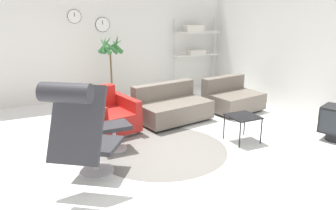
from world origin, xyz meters
The scene contains 12 objects.
ground_plane centered at (0.00, 0.00, 0.00)m, with size 12.00×12.00×0.00m, color white.
wall_back centered at (0.00, 3.23, 1.40)m, with size 12.00×0.09×2.80m.
wall_right centered at (3.11, 0.00, 1.40)m, with size 0.06×12.00×2.80m.
round_rug centered at (-0.11, -0.19, 0.00)m, with size 1.95×1.95×0.01m.
lounge_chair centered at (-1.36, -0.75, 0.77)m, with size 1.04×1.15×1.31m.
ottoman centered at (-0.73, 0.13, 0.29)m, with size 0.45×0.39×0.40m.
armchair_red centered at (-0.58, 0.91, 0.27)m, with size 0.88×1.00×0.74m.
couch_low centered at (0.62, 0.96, 0.25)m, with size 1.44×1.04×0.67m.
couch_second centered at (2.02, 1.00, 0.25)m, with size 1.18×0.99×0.67m.
side_table centered at (1.17, -0.44, 0.38)m, with size 0.45×0.45×0.42m.
potted_plant centered at (-0.04, 2.60, 0.71)m, with size 0.59×0.63×1.52m.
shelf_unit centered at (2.29, 2.98, 1.29)m, with size 1.22×0.28×1.79m.
Camera 1 is at (-1.98, -4.29, 2.00)m, focal length 35.00 mm.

